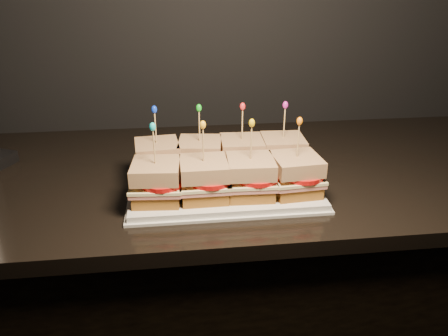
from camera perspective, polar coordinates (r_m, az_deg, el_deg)
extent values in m
cube|color=black|center=(1.36, 6.33, -18.53)|extent=(2.66, 0.63, 0.90)
cube|color=black|center=(1.10, 7.44, -0.42)|extent=(2.70, 0.67, 0.03)
cube|color=silver|center=(0.95, 0.00, -2.53)|extent=(0.40, 0.25, 0.02)
cube|color=silver|center=(0.95, 0.00, -2.85)|extent=(0.41, 0.26, 0.01)
cube|color=brown|center=(0.99, -8.56, -0.35)|extent=(0.10, 0.10, 0.03)
cube|color=#CE6F61|center=(0.98, -8.62, 0.54)|extent=(0.11, 0.11, 0.01)
cube|color=#F8EBA6|center=(0.98, -8.65, 0.91)|extent=(0.11, 0.11, 0.01)
cylinder|color=red|center=(0.97, -7.97, 1.21)|extent=(0.09, 0.09, 0.01)
cube|color=#70340F|center=(0.97, -8.75, 2.42)|extent=(0.10, 0.10, 0.03)
cylinder|color=tan|center=(0.95, -8.92, 4.98)|extent=(0.00, 0.00, 0.09)
ellipsoid|color=#0F34D6|center=(0.94, -9.10, 7.57)|extent=(0.01, 0.01, 0.02)
cube|color=brown|center=(0.99, -3.10, -0.08)|extent=(0.10, 0.10, 0.03)
cube|color=#CE6F61|center=(0.98, -3.12, 0.80)|extent=(0.11, 0.11, 0.01)
cube|color=#F8EBA6|center=(0.98, -3.13, 1.18)|extent=(0.11, 0.11, 0.01)
cylinder|color=red|center=(0.97, -2.41, 1.48)|extent=(0.09, 0.09, 0.01)
cube|color=#70340F|center=(0.97, -3.17, 2.69)|extent=(0.10, 0.10, 0.03)
cylinder|color=tan|center=(0.95, -3.23, 5.25)|extent=(0.00, 0.00, 0.09)
ellipsoid|color=#13AD1C|center=(0.94, -3.30, 7.85)|extent=(0.01, 0.01, 0.02)
cube|color=brown|center=(1.00, 2.30, 0.18)|extent=(0.09, 0.09, 0.03)
cube|color=#CE6F61|center=(0.99, 2.32, 1.06)|extent=(0.10, 0.10, 0.01)
cube|color=#F8EBA6|center=(0.99, 2.33, 1.43)|extent=(0.11, 0.10, 0.01)
cylinder|color=red|center=(0.98, 3.08, 1.73)|extent=(0.09, 0.09, 0.01)
cube|color=#70340F|center=(0.98, 2.35, 2.93)|extent=(0.10, 0.10, 0.03)
cylinder|color=tan|center=(0.96, 2.40, 5.47)|extent=(0.00, 0.00, 0.09)
ellipsoid|color=red|center=(0.95, 2.45, 8.04)|extent=(0.01, 0.01, 0.02)
cube|color=brown|center=(1.02, 7.56, 0.44)|extent=(0.10, 0.10, 0.03)
cube|color=#CE6F61|center=(1.01, 7.61, 1.30)|extent=(0.10, 0.10, 0.01)
cube|color=#F8EBA6|center=(1.01, 7.63, 1.67)|extent=(0.11, 0.10, 0.01)
cylinder|color=red|center=(1.00, 8.41, 1.96)|extent=(0.09, 0.09, 0.01)
cube|color=#70340F|center=(1.00, 7.72, 3.14)|extent=(0.10, 0.10, 0.03)
cylinder|color=tan|center=(0.98, 7.87, 5.63)|extent=(0.00, 0.00, 0.09)
ellipsoid|color=#C61FA0|center=(0.97, 8.02, 8.16)|extent=(0.01, 0.01, 0.02)
cube|color=brown|center=(0.89, -8.69, -3.37)|extent=(0.10, 0.10, 0.03)
cube|color=#CE6F61|center=(0.88, -8.76, -2.41)|extent=(0.11, 0.10, 0.01)
cube|color=#F8EBA6|center=(0.88, -8.79, -2.01)|extent=(0.11, 0.11, 0.01)
cylinder|color=red|center=(0.87, -8.04, -1.70)|extent=(0.09, 0.09, 0.01)
cube|color=#70340F|center=(0.86, -8.90, -0.35)|extent=(0.10, 0.10, 0.03)
cylinder|color=tan|center=(0.85, -9.10, 2.46)|extent=(0.00, 0.00, 0.09)
ellipsoid|color=#12BBB7|center=(0.83, -9.30, 5.34)|extent=(0.01, 0.01, 0.02)
cube|color=brown|center=(0.89, -2.60, -3.08)|extent=(0.09, 0.09, 0.03)
cube|color=#CE6F61|center=(0.88, -2.62, -2.11)|extent=(0.10, 0.10, 0.01)
cube|color=#F8EBA6|center=(0.88, -2.62, -1.70)|extent=(0.10, 0.10, 0.01)
cylinder|color=red|center=(0.87, -1.81, -1.39)|extent=(0.09, 0.09, 0.01)
cube|color=#70340F|center=(0.86, -2.66, -0.05)|extent=(0.09, 0.09, 0.03)
cylinder|color=tan|center=(0.85, -2.72, 2.77)|extent=(0.00, 0.00, 0.09)
ellipsoid|color=yellow|center=(0.83, -2.78, 5.66)|extent=(0.01, 0.01, 0.02)
cube|color=brown|center=(0.90, 3.42, -2.75)|extent=(0.09, 0.09, 0.03)
cube|color=#CE6F61|center=(0.89, 3.45, -1.79)|extent=(0.10, 0.10, 0.01)
cube|color=#F8EBA6|center=(0.89, 3.46, -1.39)|extent=(0.11, 0.10, 0.01)
cylinder|color=red|center=(0.88, 4.30, -1.07)|extent=(0.09, 0.09, 0.01)
cube|color=#70340F|center=(0.88, 3.50, 0.25)|extent=(0.10, 0.10, 0.03)
cylinder|color=tan|center=(0.86, 3.58, 3.04)|extent=(0.00, 0.00, 0.09)
ellipsoid|color=#E8BC09|center=(0.84, 3.66, 5.90)|extent=(0.01, 0.01, 0.02)
cube|color=brown|center=(0.92, 9.23, -2.40)|extent=(0.10, 0.10, 0.03)
cube|color=#CE6F61|center=(0.91, 9.30, -1.46)|extent=(0.11, 0.10, 0.01)
cube|color=#F8EBA6|center=(0.91, 9.33, -1.07)|extent=(0.11, 0.11, 0.01)
cylinder|color=red|center=(0.90, 10.19, -0.76)|extent=(0.09, 0.09, 0.01)
cube|color=#70340F|center=(0.90, 9.45, 0.54)|extent=(0.10, 0.10, 0.03)
cylinder|color=tan|center=(0.88, 9.65, 3.27)|extent=(0.00, 0.00, 0.09)
ellipsoid|color=orange|center=(0.86, 9.85, 6.05)|extent=(0.01, 0.01, 0.02)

